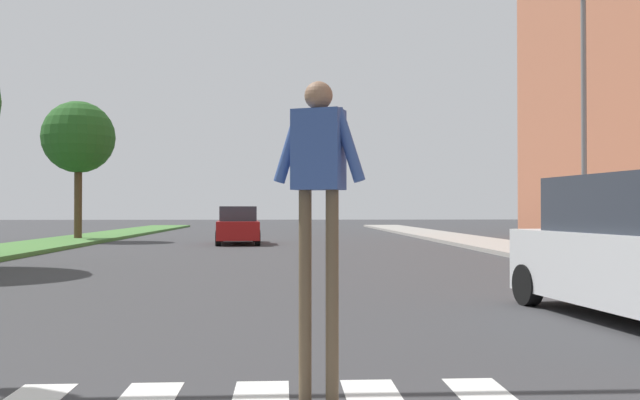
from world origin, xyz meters
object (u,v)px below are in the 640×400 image
at_px(pedestrian_performer, 319,188).
at_px(sedan_midblock, 238,226).
at_px(tree_distant, 78,138).
at_px(street_lamp_right, 580,93).

relative_size(pedestrian_performer, sedan_midblock, 0.53).
bearing_deg(tree_distant, sedan_midblock, -20.62).
bearing_deg(tree_distant, pedestrian_performer, -69.89).
height_order(tree_distant, sedan_midblock, tree_distant).
xyz_separation_m(tree_distant, sedan_midblock, (7.74, -2.91, -4.14)).
relative_size(tree_distant, sedan_midblock, 1.38).
xyz_separation_m(street_lamp_right, sedan_midblock, (-9.87, 12.08, -3.83)).
xyz_separation_m(tree_distant, street_lamp_right, (17.62, -15.00, -0.30)).
bearing_deg(sedan_midblock, pedestrian_performer, -84.72).
height_order(street_lamp_right, sedan_midblock, street_lamp_right).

